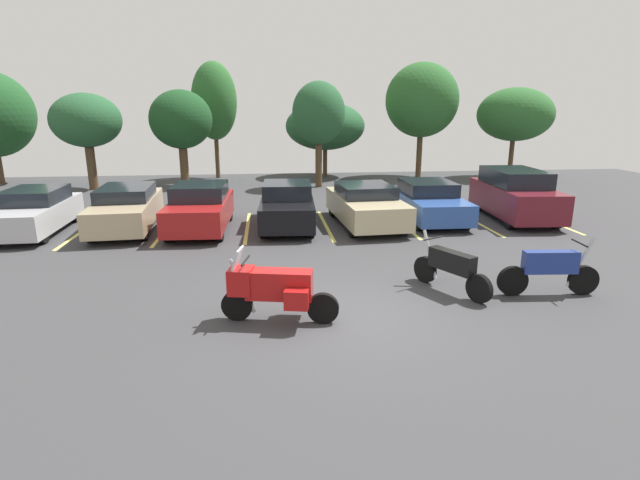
% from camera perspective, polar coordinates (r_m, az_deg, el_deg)
% --- Properties ---
extents(ground, '(44.00, 44.00, 0.10)m').
position_cam_1_polar(ground, '(9.84, 3.18, -9.07)').
color(ground, '#38383A').
extents(motorcycle_touring, '(2.25, 1.01, 1.45)m').
position_cam_1_polar(motorcycle_touring, '(9.35, -5.40, -5.57)').
color(motorcycle_touring, black).
rests_on(motorcycle_touring, ground).
extents(motorcycle_second, '(1.13, 1.96, 1.26)m').
position_cam_1_polar(motorcycle_second, '(11.23, 14.97, -3.13)').
color(motorcycle_second, black).
rests_on(motorcycle_second, ground).
extents(motorcycle_third, '(2.23, 0.62, 1.31)m').
position_cam_1_polar(motorcycle_third, '(11.76, 25.20, -3.13)').
color(motorcycle_third, black).
rests_on(motorcycle_third, ground).
extents(parking_stripes, '(19.18, 4.61, 0.01)m').
position_cam_1_polar(parking_stripes, '(17.07, -3.88, 1.62)').
color(parking_stripes, '#EAE066').
rests_on(parking_stripes, ground).
extents(car_silver, '(1.95, 4.42, 1.42)m').
position_cam_1_polar(car_silver, '(18.60, -30.32, 2.88)').
color(car_silver, '#B7B7BC').
rests_on(car_silver, ground).
extents(car_tan, '(2.14, 4.98, 1.42)m').
position_cam_1_polar(car_tan, '(17.83, -21.57, 3.51)').
color(car_tan, tan).
rests_on(car_tan, ground).
extents(car_red, '(1.95, 4.30, 1.53)m').
position_cam_1_polar(car_red, '(16.86, -13.76, 3.65)').
color(car_red, maroon).
rests_on(car_red, ground).
extents(car_black, '(1.99, 4.50, 1.50)m').
position_cam_1_polar(car_black, '(16.95, -3.83, 4.01)').
color(car_black, black).
rests_on(car_black, ground).
extents(car_champagne, '(2.24, 4.80, 1.41)m').
position_cam_1_polar(car_champagne, '(17.21, 5.33, 4.09)').
color(car_champagne, '#C1B289').
rests_on(car_champagne, ground).
extents(car_blue, '(1.92, 4.29, 1.40)m').
position_cam_1_polar(car_blue, '(18.28, 12.60, 4.38)').
color(car_blue, '#2D519E').
rests_on(car_blue, ground).
extents(car_maroon, '(2.18, 4.72, 1.80)m').
position_cam_1_polar(car_maroon, '(19.45, 21.73, 4.93)').
color(car_maroon, maroon).
rests_on(car_maroon, ground).
extents(tree_center_left, '(2.66, 2.66, 5.29)m').
position_cam_1_polar(tree_center_left, '(25.37, -0.15, 14.50)').
color(tree_center_left, '#4C3823').
rests_on(tree_center_left, ground).
extents(tree_far_left, '(4.25, 4.25, 5.11)m').
position_cam_1_polar(tree_far_left, '(30.94, 21.76, 13.40)').
color(tree_far_left, '#4C3823').
rests_on(tree_far_left, ground).
extents(tree_rear, '(3.33, 3.33, 4.69)m').
position_cam_1_polar(tree_rear, '(27.05, -25.56, 12.39)').
color(tree_rear, '#4C3823').
rests_on(tree_rear, ground).
extents(tree_center, '(4.17, 4.17, 6.50)m').
position_cam_1_polar(tree_center, '(29.86, 11.77, 15.62)').
color(tree_center, '#4C3823').
rests_on(tree_center, ground).
extents(tree_left, '(2.55, 2.55, 6.51)m').
position_cam_1_polar(tree_left, '(29.43, -12.21, 15.49)').
color(tree_left, '#4C3823').
rests_on(tree_left, ground).
extents(tree_right, '(4.64, 4.64, 4.33)m').
position_cam_1_polar(tree_right, '(29.55, 0.60, 13.10)').
color(tree_right, '#4C3823').
rests_on(tree_right, ground).
extents(tree_far_right, '(3.13, 3.13, 4.88)m').
position_cam_1_polar(tree_far_right, '(26.51, -15.88, 13.28)').
color(tree_far_right, '#4C3823').
rests_on(tree_far_right, ground).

